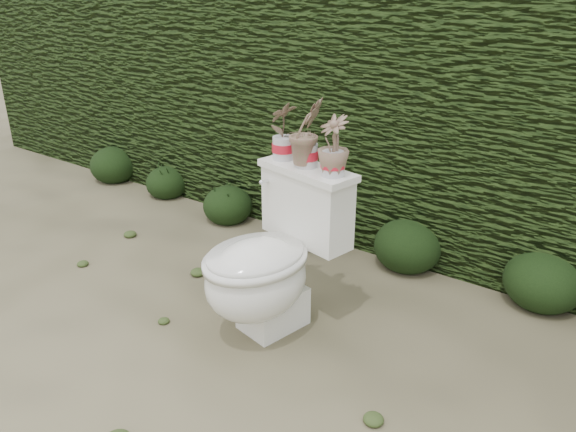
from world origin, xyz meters
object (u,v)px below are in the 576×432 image
Objects in this scene: toilet at (269,263)px; potted_plant_right at (333,148)px; potted_plant_left at (283,132)px; potted_plant_center at (307,135)px.

potted_plant_right is at bearing 56.04° from toilet.
potted_plant_left is (-0.11, 0.27, 0.55)m from toilet.
potted_plant_center reaches higher than potted_plant_right.
potted_plant_left is 0.33m from potted_plant_right.
potted_plant_center reaches higher than toilet.
toilet is 0.62m from potted_plant_center.
toilet is at bearing -170.38° from potted_plant_center.
potted_plant_left is 0.16m from potted_plant_center.
toilet is 2.90× the size of potted_plant_left.
toilet is at bearing -115.95° from potted_plant_right.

